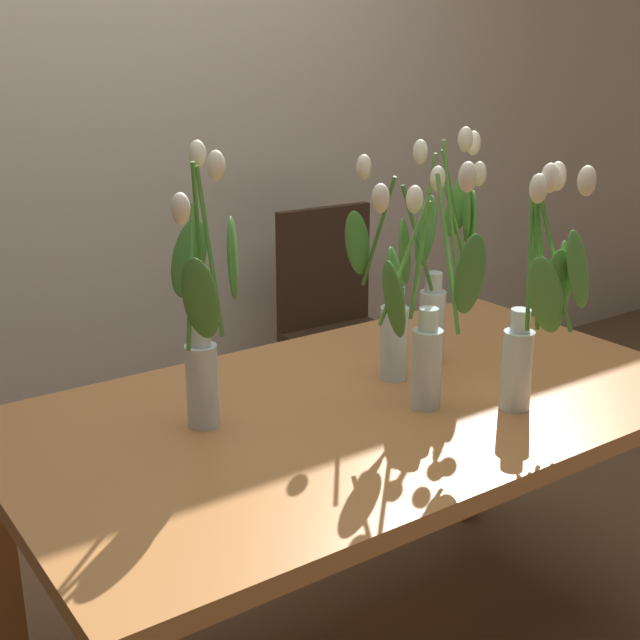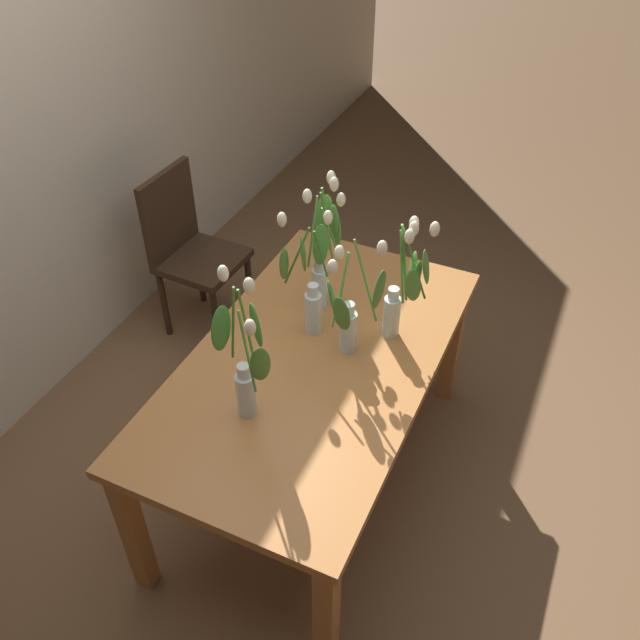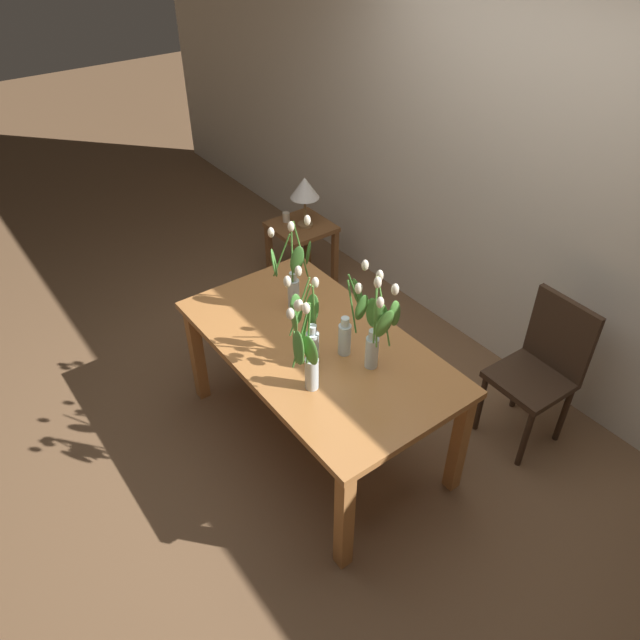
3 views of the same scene
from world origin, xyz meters
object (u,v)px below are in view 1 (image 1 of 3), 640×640
object	(u,v)px
tulip_vase_4	(537,315)
dining_chair	(338,318)
dining_table	(362,438)
tulip_vase_1	(442,266)
tulip_vase_2	(394,303)
tulip_vase_3	(203,328)
tulip_vase_0	(424,325)

from	to	relation	value
tulip_vase_4	dining_chair	xyz separation A→B (m)	(0.45, 1.33, -0.44)
dining_table	tulip_vase_1	xyz separation A→B (m)	(0.34, 0.12, 0.33)
tulip_vase_2	tulip_vase_4	size ratio (longest dim) A/B	0.96
tulip_vase_2	tulip_vase_4	world-z (taller)	tulip_vase_4
dining_table	dining_chair	bearing A→B (deg)	56.36
tulip_vase_2	tulip_vase_3	world-z (taller)	tulip_vase_3
tulip_vase_3	dining_chair	distance (m)	1.51
tulip_vase_0	tulip_vase_2	size ratio (longest dim) A/B	1.06
tulip_vase_1	tulip_vase_0	bearing A→B (deg)	-138.73
tulip_vase_2	tulip_vase_0	bearing A→B (deg)	-112.85
dining_table	tulip_vase_4	size ratio (longest dim) A/B	2.91
tulip_vase_3	dining_chair	bearing A→B (deg)	42.77
tulip_vase_2	tulip_vase_3	xyz separation A→B (m)	(-0.51, 0.00, 0.03)
tulip_vase_4	dining_chair	distance (m)	1.47
tulip_vase_0	tulip_vase_2	xyz separation A→B (m)	(0.09, 0.20, -0.02)
dining_table	tulip_vase_0	size ratio (longest dim) A/B	2.86
tulip_vase_0	tulip_vase_2	world-z (taller)	tulip_vase_0
dining_table	tulip_vase_3	bearing A→B (deg)	165.48
dining_chair	tulip_vase_3	bearing A→B (deg)	-137.23
dining_table	tulip_vase_3	world-z (taller)	tulip_vase_3
tulip_vase_2	dining_chair	size ratio (longest dim) A/B	0.57
tulip_vase_1	tulip_vase_4	world-z (taller)	tulip_vase_1
dining_table	tulip_vase_2	size ratio (longest dim) A/B	3.04
tulip_vase_1	dining_chair	size ratio (longest dim) A/B	0.63
tulip_vase_0	tulip_vase_2	distance (m)	0.22
tulip_vase_1	tulip_vase_2	size ratio (longest dim) A/B	1.12
tulip_vase_2	dining_chair	distance (m)	1.19
tulip_vase_0	tulip_vase_3	distance (m)	0.47
tulip_vase_4	dining_chair	size ratio (longest dim) A/B	0.59
tulip_vase_0	dining_chair	bearing A→B (deg)	61.66
tulip_vase_0	tulip_vase_3	bearing A→B (deg)	154.34
tulip_vase_1	dining_chair	bearing A→B (deg)	68.47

